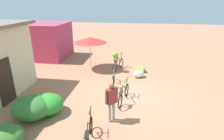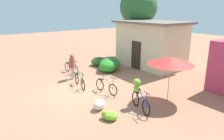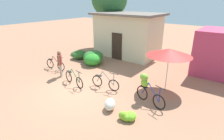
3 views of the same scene
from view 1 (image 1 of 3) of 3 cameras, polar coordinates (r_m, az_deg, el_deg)
ground_plane at (r=9.08m, az=6.17°, el=-7.66°), size 60.00×60.00×0.00m
shop_pink at (r=15.43m, az=-18.93°, el=8.53°), size 3.20×2.80×2.67m
hedge_bush_front_left at (r=6.97m, az=-30.27°, el=-17.38°), size 1.09×1.20×0.63m
hedge_bush_front_right at (r=7.88m, az=-23.47°, el=-10.51°), size 1.40×1.51×0.88m
hedge_bush_mid at (r=7.95m, az=-19.36°, el=-9.91°), size 1.22×1.28×0.80m
market_umbrella at (r=12.04m, az=-6.84°, el=9.20°), size 2.17×2.17×2.10m
bicycle_leftmost at (r=6.23m, az=-7.10°, el=-18.91°), size 1.57×0.28×0.92m
bicycle_near_pile at (r=8.36m, az=3.60°, el=-7.57°), size 1.68×0.35×0.93m
bicycle_center_loaded at (r=9.86m, az=0.51°, el=-2.94°), size 1.61×0.27×0.95m
bicycle_by_shop at (r=11.78m, az=1.41°, el=3.29°), size 1.57×0.66×1.28m
banana_pile_on_ground at (r=11.98m, az=9.09°, el=0.19°), size 0.71×0.71×0.34m
produce_sack at (r=11.04m, az=8.27°, el=-1.20°), size 0.74×0.83×0.44m
person_vendor at (r=6.80m, az=-0.12°, el=-8.76°), size 0.45×0.42×1.56m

